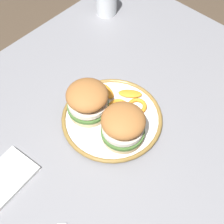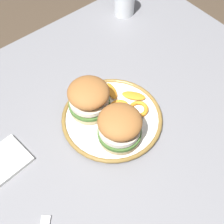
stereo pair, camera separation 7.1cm
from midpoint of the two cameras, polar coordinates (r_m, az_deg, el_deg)
The scene contains 11 objects.
ground_plane at distance 1.58m, azimuth -4.11°, elevation -17.13°, with size 8.00×8.00×0.00m, color #4C3D2D.
dining_table at distance 1.02m, azimuth -6.16°, elevation -6.18°, with size 1.29×0.87×0.71m.
dinner_plate at distance 0.94m, azimuth -2.16°, elevation -1.20°, with size 0.29×0.29×0.02m.
sandwich_half_left at distance 0.85m, azimuth -0.46°, elevation -2.48°, with size 0.12×0.12×0.10m.
sandwich_half_right at distance 0.91m, azimuth -6.47°, elevation 1.88°, with size 0.13×0.13×0.10m.
orange_peel_curled at distance 0.95m, azimuth 2.21°, elevation 0.91°, with size 0.06×0.06×0.01m.
orange_peel_strip_long at distance 0.98m, azimuth -2.89°, elevation 3.51°, with size 0.04×0.07×0.01m.
orange_peel_strip_short at distance 0.98m, azimuth 1.05°, elevation 3.08°, with size 0.07×0.07×0.01m.
orange_peel_small_curl at distance 0.94m, azimuth -1.05°, elevation 0.59°, with size 0.09×0.09×0.01m.
drinking_glass at distance 1.25m, azimuth -2.70°, elevation 18.30°, with size 0.07×0.07×0.10m.
folded_napkin at distance 0.91m, azimuth -20.08°, elevation -10.77°, with size 0.15×0.10×0.01m, color white.
Camera 1 is at (-0.31, -0.39, 1.50)m, focal length 53.14 mm.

